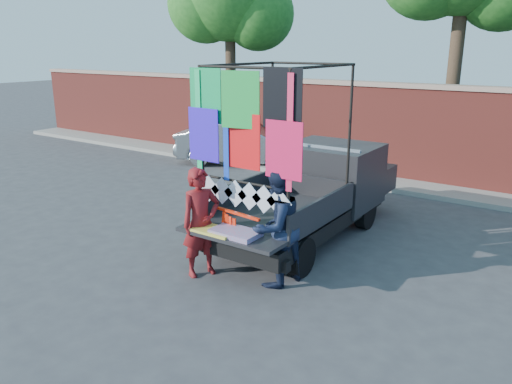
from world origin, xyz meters
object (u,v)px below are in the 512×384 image
Objects in this scene: woman at (201,223)px; man at (276,227)px; pickup_truck at (319,190)px; sedan at (243,143)px.

man is at bearing -46.86° from woman.
sedan is at bearing 140.31° from pickup_truck.
pickup_truck reaches higher than man.
man is at bearing -163.01° from sedan.
pickup_truck is at bearing 13.32° from woman.
pickup_truck is at bearing -152.06° from sedan.
woman is 0.95× the size of man.
man is at bearing -76.85° from pickup_truck.
sedan is 7.82m from woman.
sedan is 2.23× the size of man.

